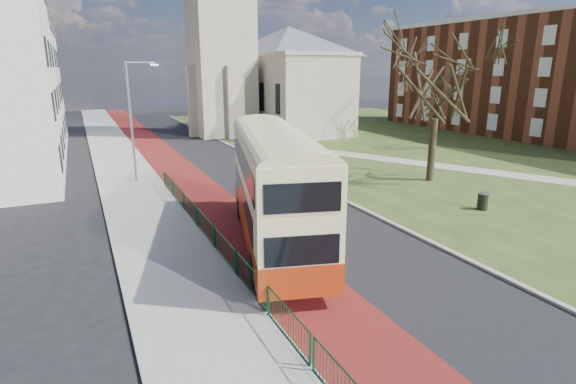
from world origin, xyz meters
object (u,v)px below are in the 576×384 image
winter_tree_far (435,94)px  streetlamp (133,116)px  winter_tree_near (439,68)px  bus (275,183)px  litter_bin (483,201)px

winter_tree_far → streetlamp: bearing=-176.2°
winter_tree_near → winter_tree_far: bearing=47.7°
streetlamp → winter_tree_near: bearing=-24.0°
streetlamp → bus: size_ratio=0.65×
litter_bin → streetlamp: bearing=138.0°
winter_tree_near → winter_tree_far: (9.25, 10.15, -2.39)m
bus → litter_bin: size_ratio=12.61×
winter_tree_near → winter_tree_far: size_ratio=1.45×
streetlamp → litter_bin: bearing=-42.0°
streetlamp → winter_tree_far: (27.87, 1.87, 0.71)m
winter_tree_near → litter_bin: size_ratio=11.31×
streetlamp → litter_bin: size_ratio=8.19×
streetlamp → winter_tree_far: streetlamp is taller
bus → litter_bin: bus is taller
winter_tree_near → litter_bin: winter_tree_near is taller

